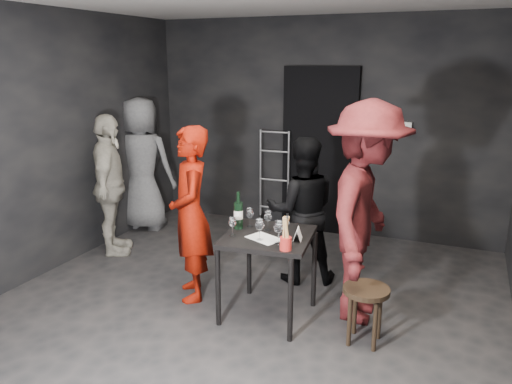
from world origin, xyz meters
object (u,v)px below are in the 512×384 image
at_px(woman_black, 302,212).
at_px(wine_bottle, 238,214).
at_px(man_maroon, 367,185).
at_px(server_red, 190,207).
at_px(tasting_table, 268,246).
at_px(hand_truck, 273,211).
at_px(bystander_grey, 142,155).
at_px(stool, 366,298).
at_px(bystander_cream, 109,181).
at_px(breadstick_cup, 286,234).

relative_size(woman_black, wine_bottle, 4.35).
bearing_deg(man_maroon, server_red, 97.93).
height_order(tasting_table, wine_bottle, wine_bottle).
bearing_deg(hand_truck, bystander_grey, -160.55).
relative_size(hand_truck, man_maroon, 0.55).
bearing_deg(stool, bystander_cream, 166.09).
bearing_deg(stool, man_maroon, 105.79).
xyz_separation_m(wine_bottle, breadstick_cup, (0.55, -0.31, 0.00)).
bearing_deg(tasting_table, breadstick_cup, -46.30).
xyz_separation_m(tasting_table, wine_bottle, (-0.30, 0.05, 0.23)).
distance_m(stool, server_red, 1.74).
distance_m(hand_truck, breadstick_cup, 2.75).
relative_size(hand_truck, stool, 2.77).
distance_m(man_maroon, bystander_grey, 3.37).
bearing_deg(tasting_table, hand_truck, 110.27).
distance_m(woman_black, bystander_cream, 2.22).
bearing_deg(server_red, wine_bottle, 52.53).
bearing_deg(tasting_table, wine_bottle, 170.47).
bearing_deg(tasting_table, woman_black, 87.84).
height_order(server_red, breadstick_cup, server_red).
bearing_deg(server_red, tasting_table, 49.86).
bearing_deg(breadstick_cup, man_maroon, 49.38).
bearing_deg(tasting_table, bystander_cream, 163.34).
bearing_deg(wine_bottle, bystander_cream, 162.25).
relative_size(server_red, bystander_cream, 1.02).
distance_m(stool, breadstick_cup, 0.81).
distance_m(hand_truck, woman_black, 1.68).
height_order(woman_black, bystander_cream, bystander_cream).
height_order(stool, bystander_grey, bystander_grey).
distance_m(tasting_table, stool, 0.91).
distance_m(tasting_table, man_maroon, 0.97).
distance_m(bystander_cream, bystander_grey, 0.92).
height_order(hand_truck, man_maroon, man_maroon).
bearing_deg(hand_truck, wine_bottle, -79.46).
bearing_deg(bystander_grey, breadstick_cup, 138.40).
xyz_separation_m(hand_truck, tasting_table, (0.81, -2.19, 0.42)).
distance_m(bystander_grey, breadstick_cup, 3.20).
relative_size(tasting_table, server_red, 0.43).
xyz_separation_m(tasting_table, stool, (0.87, -0.10, -0.27)).
xyz_separation_m(woman_black, bystander_grey, (-2.41, 0.73, 0.27)).
height_order(server_red, bystander_cream, server_red).
bearing_deg(breadstick_cup, bystander_grey, 145.49).
xyz_separation_m(tasting_table, man_maroon, (0.75, 0.31, 0.53)).
xyz_separation_m(bystander_grey, wine_bottle, (2.08, -1.49, -0.11)).
height_order(hand_truck, woman_black, woman_black).
bearing_deg(bystander_cream, breadstick_cup, -141.84).
distance_m(stool, man_maroon, 0.91).
distance_m(man_maroon, bystander_cream, 2.97).
bearing_deg(woman_black, server_red, 18.73).
bearing_deg(hand_truck, bystander_cream, -134.66).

